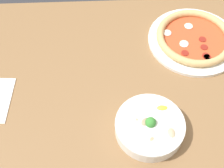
# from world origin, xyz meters

# --- Properties ---
(ground_plane) EXTENTS (8.00, 8.00, 0.00)m
(ground_plane) POSITION_xyz_m (0.00, 0.00, 0.00)
(ground_plane) COLOR #333338
(dining_table) EXTENTS (1.33, 0.85, 0.72)m
(dining_table) POSITION_xyz_m (0.00, 0.00, 0.62)
(dining_table) COLOR olive
(dining_table) RESTS_ON ground_plane
(pizza) EXTENTS (0.33, 0.33, 0.04)m
(pizza) POSITION_xyz_m (-0.22, -0.18, 0.74)
(pizza) COLOR white
(pizza) RESTS_ON dining_table
(bowl) EXTENTS (0.21, 0.21, 0.07)m
(bowl) POSITION_xyz_m (-0.01, 0.17, 0.75)
(bowl) COLOR white
(bowl) RESTS_ON dining_table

